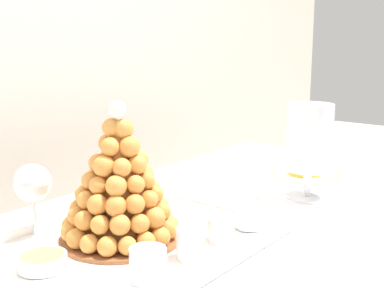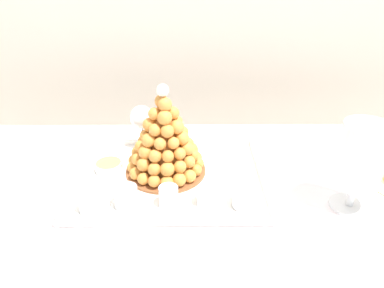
{
  "view_description": "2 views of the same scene",
  "coord_description": "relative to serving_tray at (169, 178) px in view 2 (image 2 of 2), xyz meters",
  "views": [
    {
      "loc": [
        -0.84,
        -0.6,
        1.15
      ],
      "look_at": [
        -0.12,
        -0.03,
        0.96
      ],
      "focal_mm": 47.7,
      "sensor_mm": 36.0,
      "label": 1
    },
    {
      "loc": [
        -0.1,
        -0.84,
        1.37
      ],
      "look_at": [
        -0.09,
        0.03,
        0.89
      ],
      "focal_mm": 34.0,
      "sensor_mm": 36.0,
      "label": 2
    }
  ],
  "objects": [
    {
      "name": "dessert_cup_left",
      "position": [
        -0.2,
        -0.15,
        0.02
      ],
      "size": [
        0.05,
        0.05,
        0.05
      ],
      "color": "silver",
      "rests_on": "serving_tray"
    },
    {
      "name": "dessert_cup_centre",
      "position": [
        0.01,
        -0.13,
        0.03
      ],
      "size": [
        0.05,
        0.05,
        0.06
      ],
      "color": "silver",
      "rests_on": "serving_tray"
    },
    {
      "name": "dessert_cup_right",
      "position": [
        0.21,
        -0.14,
        0.02
      ],
      "size": [
        0.06,
        0.06,
        0.05
      ],
      "color": "silver",
      "rests_on": "serving_tray"
    },
    {
      "name": "buffet_table",
      "position": [
        0.16,
        -0.08,
        -0.08
      ],
      "size": [
        1.74,
        0.91,
        0.74
      ],
      "color": "brown",
      "rests_on": "ground_plane"
    },
    {
      "name": "creme_brulee_ramekin",
      "position": [
        -0.19,
        0.05,
        0.02
      ],
      "size": [
        0.09,
        0.09,
        0.02
      ],
      "color": "white",
      "rests_on": "serving_tray"
    },
    {
      "name": "croquembouche",
      "position": [
        -0.01,
        0.03,
        0.11
      ],
      "size": [
        0.25,
        0.25,
        0.28
      ],
      "color": "brown",
      "rests_on": "serving_tray"
    },
    {
      "name": "dessert_cup_mid_right",
      "position": [
        0.11,
        -0.13,
        0.02
      ],
      "size": [
        0.05,
        0.05,
        0.05
      ],
      "color": "silver",
      "rests_on": "serving_tray"
    },
    {
      "name": "serving_tray",
      "position": [
        0.0,
        0.0,
        0.0
      ],
      "size": [
        0.56,
        0.43,
        0.02
      ],
      "color": "white",
      "rests_on": "buffet_table"
    },
    {
      "name": "macaron_goblet",
      "position": [
        0.5,
        -0.13,
        0.15
      ],
      "size": [
        0.12,
        0.12,
        0.25
      ],
      "color": "white",
      "rests_on": "buffet_table"
    },
    {
      "name": "dessert_cup_mid_left",
      "position": [
        -0.11,
        -0.13,
        0.03
      ],
      "size": [
        0.06,
        0.06,
        0.06
      ],
      "color": "silver",
      "rests_on": "serving_tray"
    },
    {
      "name": "wine_glass",
      "position": [
        -0.1,
        0.2,
        0.11
      ],
      "size": [
        0.08,
        0.08,
        0.16
      ],
      "color": "silver",
      "rests_on": "buffet_table"
    }
  ]
}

